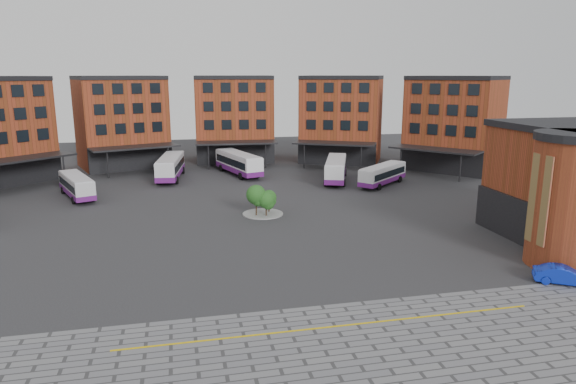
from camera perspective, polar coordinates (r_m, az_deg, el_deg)
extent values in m
plane|color=#28282B|center=(44.26, -2.75, -6.71)|extent=(160.00, 160.00, 0.00)
cube|color=gold|center=(32.18, 5.28, -14.64)|extent=(26.00, 0.15, 0.02)
cube|color=black|center=(78.47, -28.02, 2.00)|extent=(10.00, 9.07, 4.00)
cube|color=black|center=(77.42, -28.52, 7.22)|extent=(8.60, 7.77, 8.00)
cube|color=black|center=(76.08, -27.37, 3.30)|extent=(12.61, 11.97, 0.25)
cylinder|color=black|center=(76.99, -23.61, 2.26)|extent=(0.20, 0.20, 4.00)
cube|color=maroon|center=(88.28, -18.00, 7.25)|extent=(15.55, 13.69, 14.00)
cube|color=black|center=(84.22, -16.97, 3.63)|extent=(12.45, 4.71, 4.00)
cube|color=black|center=(87.92, -18.34, 11.98)|extent=(15.65, 13.97, 0.60)
cube|color=black|center=(83.22, -17.27, 8.50)|extent=(10.87, 3.87, 8.00)
cube|color=black|center=(81.68, -16.64, 4.79)|extent=(13.72, 8.39, 0.25)
cylinder|color=black|center=(79.21, -19.38, 2.89)|extent=(0.20, 0.20, 4.00)
cylinder|color=black|center=(81.54, -13.13, 3.56)|extent=(0.20, 0.20, 4.00)
cube|color=maroon|center=(90.89, -6.03, 7.95)|extent=(13.67, 10.88, 14.00)
cube|color=black|center=(86.67, -5.80, 4.38)|extent=(13.00, 1.41, 4.00)
cube|color=black|center=(90.55, -6.14, 12.56)|extent=(13.69, 11.18, 0.60)
cube|color=black|center=(85.69, -5.91, 9.13)|extent=(11.42, 0.95, 8.00)
cube|color=black|center=(84.07, -5.76, 5.49)|extent=(13.28, 5.30, 0.25)
cylinder|color=black|center=(82.49, -8.83, 3.86)|extent=(0.20, 0.20, 4.00)
cylinder|color=black|center=(82.92, -2.51, 4.05)|extent=(0.20, 0.20, 4.00)
cube|color=maroon|center=(89.89, 5.97, 7.90)|extent=(16.12, 14.81, 14.00)
cube|color=black|center=(85.73, 5.40, 4.30)|extent=(11.81, 6.35, 4.00)
cube|color=black|center=(89.54, 6.08, 12.56)|extent=(16.26, 15.08, 0.60)
cube|color=black|center=(84.74, 5.48, 9.09)|extent=(10.26, 5.33, 8.00)
cube|color=black|center=(83.15, 5.17, 5.42)|extent=(13.58, 9.82, 0.25)
cylinder|color=black|center=(82.55, 1.81, 4.01)|extent=(0.20, 0.20, 4.00)
cylinder|color=black|center=(81.06, 8.11, 3.72)|extent=(0.20, 0.20, 4.00)
cube|color=maroon|center=(85.31, 17.96, 7.07)|extent=(16.02, 16.39, 14.00)
cube|color=black|center=(81.42, 16.54, 3.35)|extent=(8.74, 10.28, 4.00)
cube|color=black|center=(84.94, 18.31, 11.96)|extent=(16.25, 16.58, 0.60)
cube|color=black|center=(80.41, 16.82, 8.39)|extent=(7.47, 8.86, 8.00)
cube|color=black|center=(78.96, 16.01, 4.57)|extent=(11.73, 12.79, 0.25)
cylinder|color=black|center=(79.40, 12.39, 3.35)|extent=(0.20, 0.20, 4.00)
cylinder|color=black|center=(76.05, 18.59, 2.55)|extent=(0.20, 0.20, 4.00)
cube|color=black|center=(50.84, 24.04, -2.88)|extent=(0.40, 12.00, 4.00)
cylinder|color=maroon|center=(45.70, 28.89, -1.19)|extent=(6.00, 6.00, 10.00)
cube|color=red|center=(43.75, 26.10, -0.79)|extent=(0.12, 2.20, 7.00)
cylinder|color=gray|center=(55.85, -2.82, -2.44)|extent=(4.40, 4.40, 0.12)
cylinder|color=#332114|center=(54.95, -3.54, -1.85)|extent=(0.14, 0.14, 1.70)
sphere|color=#1C541E|center=(54.58, -3.57, -0.30)|extent=(2.11, 2.11, 2.11)
sphere|color=#1C541E|center=(54.58, -3.33, -0.85)|extent=(1.48, 1.48, 1.48)
cylinder|color=#332114|center=(56.41, -2.12, -1.69)|extent=(0.14, 0.14, 1.22)
sphere|color=#1C541E|center=(56.14, -2.13, -0.61)|extent=(1.65, 1.65, 1.65)
sphere|color=#1C541E|center=(56.12, -1.90, -1.00)|extent=(1.15, 1.15, 1.15)
cylinder|color=#332114|center=(54.77, -2.44, -2.09)|extent=(0.14, 0.14, 1.33)
sphere|color=#1C541E|center=(54.47, -2.45, -0.87)|extent=(1.86, 1.86, 1.86)
sphere|color=#1C541E|center=(54.46, -2.21, -1.31)|extent=(1.30, 1.30, 1.30)
cube|color=silver|center=(68.09, -22.44, 0.73)|extent=(5.66, 9.98, 2.19)
cube|color=black|center=(68.06, -22.45, 0.86)|extent=(5.43, 9.27, 0.85)
cube|color=silver|center=(67.88, -22.53, 1.67)|extent=(5.44, 9.58, 0.11)
cube|color=black|center=(72.71, -23.23, 1.55)|extent=(1.81, 0.80, 0.98)
cube|color=#641973|center=(68.25, -22.39, 0.08)|extent=(5.71, 10.03, 0.63)
cylinder|color=black|center=(71.17, -23.76, 0.16)|extent=(0.58, 0.93, 0.89)
cylinder|color=black|center=(71.56, -22.01, 0.39)|extent=(0.58, 0.93, 0.89)
cylinder|color=black|center=(65.10, -22.75, -0.86)|extent=(0.58, 0.93, 0.89)
cylinder|color=black|center=(65.54, -20.84, -0.61)|extent=(0.58, 0.93, 0.89)
cube|color=silver|center=(76.12, -12.92, 2.82)|extent=(4.18, 11.90, 2.60)
cube|color=black|center=(76.09, -12.93, 2.96)|extent=(4.12, 10.99, 1.01)
cube|color=silver|center=(75.90, -12.98, 3.83)|extent=(4.01, 11.43, 0.13)
cube|color=black|center=(81.67, -12.39, 3.70)|extent=(2.25, 0.42, 1.17)
cube|color=#641973|center=(76.28, -12.89, 2.14)|extent=(4.23, 11.95, 0.74)
cylinder|color=black|center=(80.18, -13.45, 2.32)|extent=(0.46, 1.09, 1.06)
cylinder|color=black|center=(79.82, -11.57, 2.37)|extent=(0.46, 1.09, 1.06)
cylinder|color=black|center=(72.95, -14.30, 1.23)|extent=(0.46, 1.09, 1.06)
cylinder|color=black|center=(72.56, -12.24, 1.28)|extent=(0.46, 1.09, 1.06)
cube|color=white|center=(77.68, -5.53, 3.31)|extent=(5.93, 12.02, 2.62)
cube|color=black|center=(77.65, -5.53, 3.44)|extent=(5.71, 11.14, 1.01)
cube|color=silver|center=(77.46, -5.55, 4.30)|extent=(5.69, 11.54, 0.13)
cube|color=black|center=(82.90, -7.14, 4.05)|extent=(2.21, 0.77, 1.18)
cube|color=#641973|center=(77.84, -5.51, 2.63)|extent=(5.98, 12.07, 0.75)
cylinder|color=black|center=(80.83, -7.45, 2.66)|extent=(0.61, 1.12, 1.07)
cylinder|color=black|center=(81.84, -5.71, 2.83)|extent=(0.61, 1.12, 1.07)
cylinder|color=black|center=(74.01, -5.28, 1.76)|extent=(0.61, 1.12, 1.07)
cylinder|color=black|center=(75.11, -3.42, 1.95)|extent=(0.61, 1.12, 1.07)
cube|color=silver|center=(73.07, 5.34, 2.64)|extent=(6.29, 11.52, 2.52)
cube|color=black|center=(73.04, 5.34, 2.78)|extent=(6.04, 10.69, 0.98)
cube|color=silver|center=(72.84, 5.36, 3.66)|extent=(6.04, 11.06, 0.12)
cube|color=black|center=(78.50, 5.51, 3.53)|extent=(2.10, 0.86, 1.13)
cube|color=#641973|center=(73.24, 5.33, 1.95)|extent=(6.35, 11.57, 0.72)
cylinder|color=black|center=(76.92, 4.47, 2.19)|extent=(0.64, 1.07, 1.03)
cylinder|color=black|center=(76.83, 6.39, 2.13)|extent=(0.64, 1.07, 1.03)
cylinder|color=black|center=(69.83, 4.14, 1.08)|extent=(0.64, 1.07, 1.03)
cylinder|color=black|center=(69.73, 6.25, 1.02)|extent=(0.64, 1.07, 1.03)
cube|color=silver|center=(71.19, 10.48, 2.00)|extent=(8.91, 8.08, 2.19)
cube|color=black|center=(71.16, 10.48, 2.13)|extent=(8.35, 7.62, 0.85)
cube|color=silver|center=(70.98, 10.52, 2.90)|extent=(8.55, 7.76, 0.11)
cube|color=black|center=(75.42, 12.13, 2.70)|extent=(1.33, 1.52, 0.98)
cube|color=#641973|center=(71.34, 10.45, 1.39)|extent=(8.96, 8.14, 0.62)
cylinder|color=black|center=(74.66, 10.76, 1.61)|extent=(0.85, 0.78, 0.89)
cylinder|color=black|center=(73.72, 12.31, 1.39)|extent=(0.85, 0.78, 0.89)
cylinder|color=black|center=(69.18, 8.44, 0.80)|extent=(0.85, 0.78, 0.89)
cylinder|color=black|center=(68.17, 10.09, 0.56)|extent=(0.85, 0.78, 0.89)
imported|color=#0E27B8|center=(42.70, 28.27, -8.13)|extent=(4.18, 3.24, 1.33)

